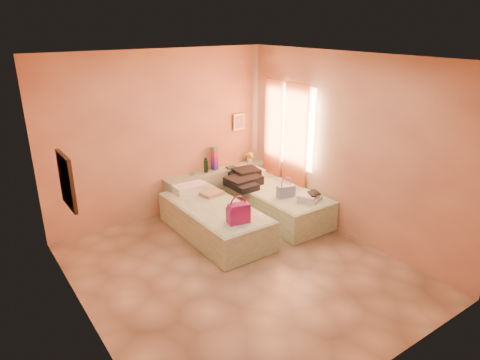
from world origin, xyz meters
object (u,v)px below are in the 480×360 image
Objects in this scene: headboard_ledge at (217,187)px; bed_right at (275,202)px; flower_vase at (250,157)px; towel_stack at (310,197)px; magenta_handbag at (238,213)px; blue_handbag at (286,191)px; water_bottle at (206,165)px; bed_left at (215,221)px; green_book at (231,167)px.

headboard_ledge is 1.02× the size of bed_right.
towel_stack is (-0.08, -1.74, -0.22)m from flower_vase.
magenta_handbag is at bearing -113.00° from headboard_ledge.
blue_handbag is at bearing 27.40° from magenta_handbag.
water_bottle is 1.83m from magenta_handbag.
bed_right is at bearing 102.51° from towel_stack.
flower_vase is 0.68× the size of towel_stack.
bed_right is (0.52, -1.05, -0.08)m from headboard_ledge.
flower_vase reaches higher than headboard_ledge.
flower_vase is 0.81× the size of blue_handbag.
bed_left is at bearing -143.96° from flower_vase.
bed_left is at bearing 154.19° from towel_stack.
water_bottle reaches higher than green_book.
headboard_ledge is 1.27m from bed_left.
bed_left is at bearing 99.59° from magenta_handbag.
green_book is 0.58× the size of blue_handbag.
green_book is 1.72m from towel_stack.
headboard_ledge is 6.98× the size of blue_handbag.
water_bottle reaches higher than headboard_ledge.
water_bottle is 0.97m from flower_vase.
headboard_ledge reaches higher than bed_right.
bed_right is 1.40m from water_bottle.
water_bottle is 1.52× the size of green_book.
green_book is 0.49× the size of towel_stack.
bed_left is 1.00× the size of bed_right.
towel_stack is at bearing -72.63° from green_book.
green_book is (0.99, 0.99, 0.41)m from bed_left.
flower_vase is 0.76× the size of magenta_handbag.
flower_vase is 1.75m from towel_stack.
flower_vase reaches higher than blue_handbag.
water_bottle is (-0.74, 1.07, 0.53)m from bed_right.
headboard_ledge is 1.91m from magenta_handbag.
headboard_ledge is at bearing 116.44° from bed_right.
blue_handbag is 0.84× the size of towel_stack.
headboard_ledge is 7.87× the size of water_bottle.
headboard_ledge reaches higher than bed_left.
headboard_ledge is at bearing -4.11° from water_bottle.
blue_handbag is at bearing -78.64° from green_book.
bed_right is 1.21m from flower_vase.
bed_left is 1.29m from water_bottle.
green_book is (0.50, -0.07, -0.12)m from water_bottle.
flower_vase is (0.23, 1.07, 0.52)m from bed_right.
green_book is at bearing 103.40° from towel_stack.
towel_stack is (1.41, 0.01, -0.10)m from magenta_handbag.
headboard_ledge is 8.59× the size of flower_vase.
headboard_ledge is at bearing 124.04° from blue_handbag.
headboard_ledge reaches higher than towel_stack.
water_bottle is 0.83× the size of magenta_handbag.
magenta_handbag is 0.90× the size of towel_stack.
magenta_handbag is (-1.26, -0.68, 0.40)m from bed_right.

